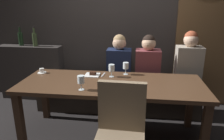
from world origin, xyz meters
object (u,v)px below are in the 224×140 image
Objects in this scene: banquette_bench at (117,97)px; fork_on_table at (103,75)px; diner_bearded at (148,63)px; wine_glass_center_back at (81,80)px; dining_table at (112,89)px; diner_redhead at (119,61)px; wine_bottle_dark_red at (21,38)px; dessert_plate at (92,74)px; chair_near_side at (120,130)px; diner_far_end at (189,62)px; wine_bottle_pale_label at (35,39)px; wine_glass_near_right at (126,66)px; wine_glass_far_left at (112,68)px; espresso_cup at (42,71)px.

fork_on_table is (-0.14, -0.44, 0.51)m from banquette_bench.
diner_bearded is 4.72× the size of wine_glass_center_back.
diner_redhead is at bearing 87.77° from dining_table.
wine_bottle_dark_red is 1.72× the size of dessert_plate.
chair_near_side is 1.67m from diner_far_end.
wine_bottle_pale_label reaches higher than dining_table.
banquette_bench is at bearing 59.75° from dessert_plate.
diner_far_end is at bearing -7.68° from wine_bottle_dark_red.
wine_glass_near_right is at bearing -21.56° from wine_bottle_dark_red.
wine_glass_far_left is at bearing -92.71° from banquette_bench.
wine_glass_far_left is 0.97m from espresso_cup.
dining_table is 0.83m from diner_bearded.
diner_far_end reaches higher than wine_glass_center_back.
banquette_bench is 1.20m from wine_glass_center_back.
wine_bottle_pale_label is at bearing 119.87° from espresso_cup.
dining_table is 11.58× the size of dessert_plate.
dining_table is 0.88× the size of banquette_bench.
banquette_bench is at bearing 176.50° from diner_bearded.
espresso_cup reaches higher than banquette_bench.
fork_on_table is at bearing 1.13° from espresso_cup.
wine_glass_near_right is at bearing 34.04° from wine_glass_far_left.
diner_far_end is 1.16m from wine_glass_far_left.
fork_on_table is (-0.60, -0.42, -0.07)m from diner_bearded.
wine_bottle_pale_label is at bearing 149.90° from wine_glass_far_left.
diner_bearded is 0.58m from diner_far_end.
wine_glass_near_right is (0.45, 0.59, -0.00)m from wine_glass_center_back.
dessert_plate is at bearing 141.69° from dining_table.
wine_glass_far_left reaches higher than espresso_cup.
diner_far_end is at bearing 24.53° from wine_glass_far_left.
fork_on_table is (0.14, 0.04, -0.01)m from dessert_plate.
chair_near_side is 0.71m from wine_glass_center_back.
espresso_cup is (-0.98, 0.24, 0.11)m from dining_table.
espresso_cup is (-0.98, -0.46, 0.54)m from banquette_bench.
diner_redhead reaches higher than banquette_bench.
diner_bearded is (0.45, 0.67, 0.16)m from dining_table.
wine_bottle_dark_red is 2.72× the size of espresso_cup.
chair_near_side is 8.17× the size of espresso_cup.
wine_bottle_dark_red reaches higher than chair_near_side.
diner_far_end is 1.39m from dessert_plate.
wine_bottle_pale_label is (-1.88, 0.34, 0.25)m from diner_bearded.
wine_glass_center_back is (-0.30, -0.28, 0.20)m from dining_table.
diner_redhead reaches higher than fork_on_table.
diner_bearded reaches higher than chair_near_side.
diner_redhead is 4.50× the size of fork_on_table.
wine_glass_far_left is (-0.02, -0.50, 0.62)m from banquette_bench.
fork_on_table is at bearing -30.50° from wine_bottle_pale_label.
wine_glass_far_left is (-0.48, -0.47, 0.04)m from diner_bearded.
chair_near_side is at bearing -84.42° from diner_redhead.
wine_glass_far_left is (-0.05, -0.51, 0.04)m from diner_redhead.
diner_bearded is 2.37× the size of wine_bottle_dark_red.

